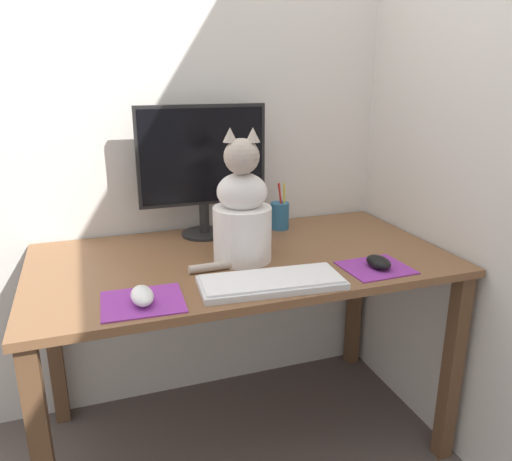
% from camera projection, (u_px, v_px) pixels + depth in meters
% --- Properties ---
extents(ground_plane, '(12.00, 12.00, 0.00)m').
position_uv_depth(ground_plane, '(243.00, 435.00, 1.84)').
color(ground_plane, '#564C47').
extents(wall_back, '(7.00, 0.04, 2.50)m').
position_uv_depth(wall_back, '(208.00, 81.00, 1.81)').
color(wall_back, silver).
rests_on(wall_back, ground_plane).
extents(wall_side_right, '(0.04, 7.00, 2.50)m').
position_uv_depth(wall_side_right, '(437.00, 82.00, 1.68)').
color(wall_side_right, silver).
rests_on(wall_side_right, ground_plane).
extents(desk, '(1.34, 0.71, 0.71)m').
position_uv_depth(desk, '(242.00, 282.00, 1.66)').
color(desk, brown).
rests_on(desk, ground_plane).
extents(monitor, '(0.46, 0.17, 0.47)m').
position_uv_depth(monitor, '(203.00, 164.00, 1.77)').
color(monitor, black).
rests_on(monitor, desk).
extents(keyboard, '(0.42, 0.20, 0.02)m').
position_uv_depth(keyboard, '(271.00, 282.00, 1.40)').
color(keyboard, silver).
rests_on(keyboard, desk).
extents(mousepad_left, '(0.22, 0.19, 0.00)m').
position_uv_depth(mousepad_left, '(143.00, 302.00, 1.30)').
color(mousepad_left, purple).
rests_on(mousepad_left, desk).
extents(mousepad_right, '(0.20, 0.18, 0.00)m').
position_uv_depth(mousepad_right, '(376.00, 268.00, 1.53)').
color(mousepad_right, purple).
rests_on(mousepad_right, desk).
extents(computer_mouse_left, '(0.06, 0.11, 0.04)m').
position_uv_depth(computer_mouse_left, '(142.00, 296.00, 1.29)').
color(computer_mouse_left, white).
rests_on(computer_mouse_left, mousepad_left).
extents(computer_mouse_right, '(0.06, 0.10, 0.03)m').
position_uv_depth(computer_mouse_right, '(379.00, 262.00, 1.52)').
color(computer_mouse_right, black).
rests_on(computer_mouse_right, mousepad_right).
extents(cat, '(0.31, 0.23, 0.42)m').
position_uv_depth(cat, '(242.00, 213.00, 1.55)').
color(cat, white).
rests_on(cat, desk).
extents(pen_cup, '(0.07, 0.07, 0.18)m').
position_uv_depth(pen_cup, '(280.00, 215.00, 1.90)').
color(pen_cup, '#286089').
rests_on(pen_cup, desk).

